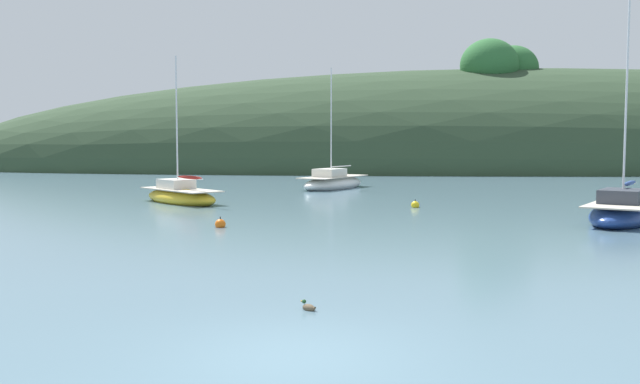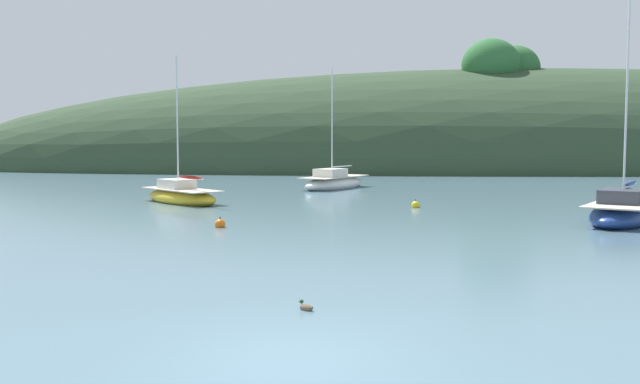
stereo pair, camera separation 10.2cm
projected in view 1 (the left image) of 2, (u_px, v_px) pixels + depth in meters
name	position (u px, v px, depth m)	size (l,w,h in m)	color
ground_plane	(295.00, 356.00, 11.21)	(400.00, 400.00, 0.00)	slate
far_shoreline_hill	(530.00, 168.00, 85.29)	(150.00, 36.00, 27.80)	#2D422B
sailboat_yellow_far	(333.00, 183.00, 50.48)	(5.83, 7.80, 9.11)	white
sailboat_navy_dinghy	(180.00, 196.00, 38.87)	(6.04, 6.36, 8.57)	gold
sailboat_grey_yawl	(624.00, 212.00, 29.61)	(6.04, 7.54, 10.61)	navy
mooring_buoy_inner	(415.00, 205.00, 36.14)	(0.44, 0.44, 0.54)	yellow
mooring_buoy_outer	(220.00, 224.00, 27.85)	(0.44, 0.44, 0.54)	orange
duck_lead	(309.00, 307.00, 14.25)	(0.37, 0.37, 0.24)	brown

